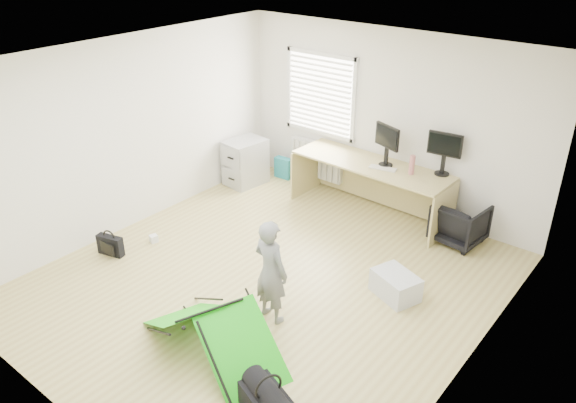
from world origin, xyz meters
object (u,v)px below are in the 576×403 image
Objects in this scene: thermos at (412,165)px; person at (271,271)px; monitor_left at (387,151)px; office_chair at (460,223)px; kite at (212,331)px; storage_crate at (396,285)px; laptop_bag at (110,245)px; monitor_right at (444,159)px; desk at (369,189)px; filing_cabinet at (245,162)px.

person is (-0.17, -2.86, -0.34)m from thermos.
monitor_left is 1.70× the size of thermos.
kite is (-1.07, -3.69, -0.03)m from office_chair.
office_chair is 1.67m from storage_crate.
person is 3.35× the size of laptop_bag.
storage_crate reaches higher than laptop_bag.
monitor_left is 3.78m from kite.
laptop_bag is (-3.04, -3.45, -0.91)m from monitor_right.
office_chair is at bearing 4.28° from desk.
storage_crate is (0.39, -1.89, -0.90)m from monitor_right.
laptop_bag is at bearing -130.20° from thermos.
kite is (0.14, -3.70, -0.79)m from monitor_left.
monitor_right is at bearing 37.38° from thermos.
person is (0.27, -2.90, -0.43)m from monitor_left.
storage_crate is at bearing -48.01° from desk.
filing_cabinet reaches higher than laptop_bag.
storage_crate is 3.76m from laptop_bag.
storage_crate is (1.01, 2.03, -0.11)m from kite.
monitor_left is 1.28× the size of laptop_bag.
monitor_left is 0.38× the size of person.
desk is 2.22m from filing_cabinet.
person is 1.59m from storage_crate.
office_chair is 1.19× the size of storage_crate.
filing_cabinet is at bearing 160.70° from storage_crate.
filing_cabinet is 1.42× the size of storage_crate.
person is (2.66, -2.47, 0.23)m from filing_cabinet.
office_chair is at bearing 20.34° from monitor_left.
thermos is at bearing -87.92° from person.
thermos reaches higher than office_chair.
office_chair is (0.79, 0.03, -0.67)m from thermos.
monitor_right is at bearing 18.45° from desk.
office_chair is 1.75× the size of laptop_bag.
filing_cabinet is 3.77m from storage_crate.
kite is (-0.12, -0.80, -0.36)m from person.
laptop_bag is at bearing -155.49° from storage_crate.
monitor_left is at bearing 124.74° from storage_crate.
office_chair reaches higher than laptop_bag.
desk is 1.95× the size of person.
monitor_right is (0.77, 0.22, 0.00)m from monitor_left.
kite is (-0.63, -3.92, -0.79)m from monitor_right.
storage_crate is (1.16, -1.67, -0.90)m from monitor_left.
monitor_right is 1.71× the size of thermos.
thermos is 2.88m from person.
office_chair is at bearing -33.81° from monitor_right.
laptop_bag is at bearing 49.36° from office_chair.
desk is 3.79m from laptop_bag.
kite is 2.46m from laptop_bag.
kite is at bearing -82.89° from desk.
desk is 8.68× the size of thermos.
thermos is 4.26m from laptop_bag.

